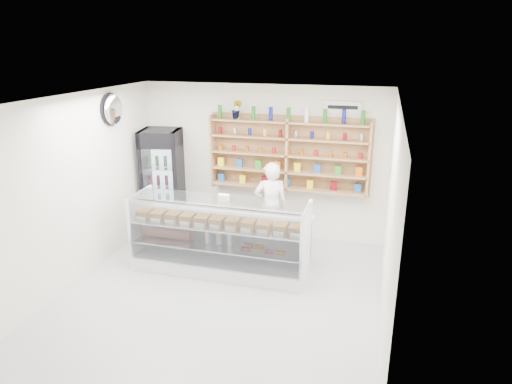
% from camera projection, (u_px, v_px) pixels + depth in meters
% --- Properties ---
extents(room, '(5.00, 5.00, 5.00)m').
position_uv_depth(room, '(215.00, 207.00, 6.08)').
color(room, '#B4B4B9').
rests_on(room, ground).
extents(display_counter, '(2.77, 0.83, 1.21)m').
position_uv_depth(display_counter, '(221.00, 250.00, 7.25)').
color(display_counter, white).
rests_on(display_counter, floor).
extents(shop_worker, '(0.66, 0.54, 1.58)m').
position_uv_depth(shop_worker, '(271.00, 206.00, 7.87)').
color(shop_worker, white).
rests_on(shop_worker, floor).
extents(drinks_cooler, '(0.83, 0.81, 1.97)m').
position_uv_depth(drinks_cooler, '(163.00, 181.00, 8.63)').
color(drinks_cooler, black).
rests_on(drinks_cooler, floor).
extents(wall_shelving, '(2.84, 0.28, 1.33)m').
position_uv_depth(wall_shelving, '(288.00, 155.00, 8.03)').
color(wall_shelving, '#AD7E51').
rests_on(wall_shelving, back_wall).
extents(potted_plant, '(0.19, 0.16, 0.33)m').
position_uv_depth(potted_plant, '(237.00, 109.00, 8.03)').
color(potted_plant, '#1E6626').
rests_on(potted_plant, wall_shelving).
extents(security_mirror, '(0.15, 0.50, 0.50)m').
position_uv_depth(security_mirror, '(113.00, 109.00, 7.40)').
color(security_mirror, silver).
rests_on(security_mirror, left_wall).
extents(wall_sign, '(0.62, 0.03, 0.20)m').
position_uv_depth(wall_sign, '(343.00, 107.00, 7.66)').
color(wall_sign, white).
rests_on(wall_sign, back_wall).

